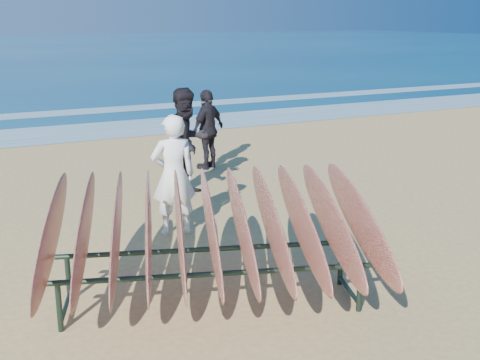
{
  "coord_description": "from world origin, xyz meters",
  "views": [
    {
      "loc": [
        -3.19,
        -5.66,
        2.92
      ],
      "look_at": [
        0.0,
        0.8,
        0.95
      ],
      "focal_mm": 45.0,
      "sensor_mm": 36.0,
      "label": 1
    }
  ],
  "objects_px": {
    "person_white": "(173,175)",
    "person_dark_a": "(187,142)",
    "surfboard_rack": "(211,227)",
    "person_dark_b": "(208,129)"
  },
  "relations": [
    {
      "from": "surfboard_rack",
      "to": "person_dark_a",
      "type": "distance_m",
      "value": 4.12
    },
    {
      "from": "person_white",
      "to": "person_dark_a",
      "type": "bearing_deg",
      "value": -109.26
    },
    {
      "from": "surfboard_rack",
      "to": "person_dark_b",
      "type": "distance_m",
      "value": 5.9
    },
    {
      "from": "person_white",
      "to": "person_dark_b",
      "type": "bearing_deg",
      "value": -112.8
    },
    {
      "from": "person_dark_a",
      "to": "person_dark_b",
      "type": "height_order",
      "value": "person_dark_a"
    },
    {
      "from": "surfboard_rack",
      "to": "person_dark_a",
      "type": "height_order",
      "value": "person_dark_a"
    },
    {
      "from": "surfboard_rack",
      "to": "person_dark_a",
      "type": "bearing_deg",
      "value": 90.24
    },
    {
      "from": "person_dark_a",
      "to": "person_dark_b",
      "type": "bearing_deg",
      "value": 37.23
    },
    {
      "from": "person_white",
      "to": "person_dark_a",
      "type": "xyz_separation_m",
      "value": [
        0.86,
        1.69,
        0.07
      ]
    },
    {
      "from": "person_white",
      "to": "person_dark_b",
      "type": "height_order",
      "value": "person_white"
    }
  ]
}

